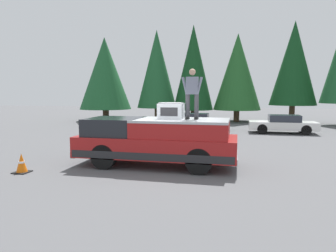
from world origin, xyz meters
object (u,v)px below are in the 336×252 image
at_px(parked_car_black, 193,122).
at_px(pickup_truck, 157,141).
at_px(person_on_truck_bed, 192,92).
at_px(parked_car_white, 283,124).
at_px(compressor_unit, 171,111).
at_px(traffic_cone, 22,164).

bearing_deg(parked_car_black, pickup_truck, -178.86).
relative_size(pickup_truck, person_on_truck_bed, 3.28).
height_order(person_on_truck_bed, parked_car_white, person_on_truck_bed).
bearing_deg(pickup_truck, person_on_truck_bed, -87.51).
distance_m(compressor_unit, person_on_truck_bed, 0.96).
bearing_deg(pickup_truck, parked_car_black, 1.14).
height_order(pickup_truck, person_on_truck_bed, person_on_truck_bed).
xyz_separation_m(pickup_truck, person_on_truck_bed, (0.05, -1.23, 1.68)).
bearing_deg(traffic_cone, pickup_truck, -64.38).
bearing_deg(person_on_truck_bed, compressor_unit, 88.86).
height_order(compressor_unit, person_on_truck_bed, person_on_truck_bed).
bearing_deg(person_on_truck_bed, traffic_cone, 110.62).
bearing_deg(parked_car_black, compressor_unit, -176.12).
relative_size(compressor_unit, person_on_truck_bed, 0.50).
height_order(person_on_truck_bed, traffic_cone, person_on_truck_bed).
height_order(pickup_truck, parked_car_black, pickup_truck).
distance_m(parked_car_white, parked_car_black, 5.76).
bearing_deg(parked_car_white, compressor_unit, 153.70).
bearing_deg(compressor_unit, pickup_truck, 97.77).
bearing_deg(parked_car_white, pickup_truck, 151.66).
relative_size(pickup_truck, compressor_unit, 6.60).
xyz_separation_m(compressor_unit, person_on_truck_bed, (-0.01, -0.73, 0.62)).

